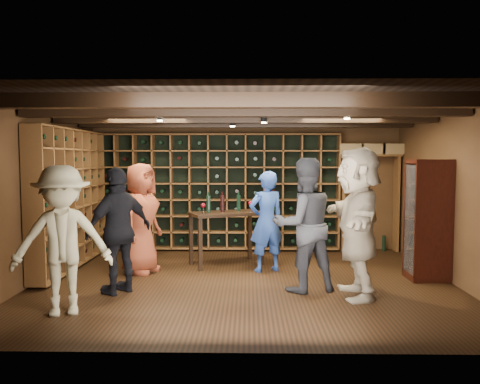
{
  "coord_description": "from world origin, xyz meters",
  "views": [
    {
      "loc": [
        0.07,
        -6.7,
        1.8
      ],
      "look_at": [
        -0.06,
        0.2,
        1.3
      ],
      "focal_mm": 35.0,
      "sensor_mm": 36.0,
      "label": 1
    }
  ],
  "objects_px": {
    "tasting_table": "(226,218)",
    "man_grey_suit": "(304,225)",
    "display_cabinet": "(427,222)",
    "guest_red_floral": "(141,218)",
    "guest_woman_black": "(119,230)",
    "man_blue_shirt": "(266,221)",
    "guest_khaki": "(62,240)",
    "guest_beige": "(358,222)"
  },
  "relations": [
    {
      "from": "guest_red_floral",
      "to": "tasting_table",
      "type": "distance_m",
      "value": 1.42
    },
    {
      "from": "display_cabinet",
      "to": "guest_beige",
      "type": "height_order",
      "value": "guest_beige"
    },
    {
      "from": "man_blue_shirt",
      "to": "guest_beige",
      "type": "xyz_separation_m",
      "value": [
        1.13,
        -1.33,
        0.17
      ]
    },
    {
      "from": "man_grey_suit",
      "to": "guest_red_floral",
      "type": "bearing_deg",
      "value": -38.42
    },
    {
      "from": "guest_khaki",
      "to": "guest_red_floral",
      "type": "bearing_deg",
      "value": 58.79
    },
    {
      "from": "man_grey_suit",
      "to": "guest_red_floral",
      "type": "xyz_separation_m",
      "value": [
        -2.43,
        0.97,
        -0.04
      ]
    },
    {
      "from": "man_blue_shirt",
      "to": "guest_woman_black",
      "type": "xyz_separation_m",
      "value": [
        -2.0,
        -1.23,
        0.04
      ]
    },
    {
      "from": "guest_khaki",
      "to": "guest_beige",
      "type": "relative_size",
      "value": 0.88
    },
    {
      "from": "display_cabinet",
      "to": "guest_red_floral",
      "type": "height_order",
      "value": "display_cabinet"
    },
    {
      "from": "guest_khaki",
      "to": "tasting_table",
      "type": "distance_m",
      "value": 3.09
    },
    {
      "from": "guest_woman_black",
      "to": "man_blue_shirt",
      "type": "bearing_deg",
      "value": 161.01
    },
    {
      "from": "guest_woman_black",
      "to": "guest_khaki",
      "type": "bearing_deg",
      "value": 13.59
    },
    {
      "from": "guest_woman_black",
      "to": "display_cabinet",
      "type": "bearing_deg",
      "value": 139.53
    },
    {
      "from": "display_cabinet",
      "to": "guest_khaki",
      "type": "xyz_separation_m",
      "value": [
        -4.78,
        -1.65,
        0.0
      ]
    },
    {
      "from": "display_cabinet",
      "to": "guest_red_floral",
      "type": "bearing_deg",
      "value": 175.65
    },
    {
      "from": "man_grey_suit",
      "to": "guest_woman_black",
      "type": "distance_m",
      "value": 2.47
    },
    {
      "from": "tasting_table",
      "to": "man_grey_suit",
      "type": "bearing_deg",
      "value": -77.81
    },
    {
      "from": "tasting_table",
      "to": "man_blue_shirt",
      "type": "bearing_deg",
      "value": -57.83
    },
    {
      "from": "man_grey_suit",
      "to": "tasting_table",
      "type": "distance_m",
      "value": 1.9
    },
    {
      "from": "man_blue_shirt",
      "to": "guest_khaki",
      "type": "distance_m",
      "value": 3.2
    },
    {
      "from": "tasting_table",
      "to": "guest_woman_black",
      "type": "bearing_deg",
      "value": -152.85
    },
    {
      "from": "guest_woman_black",
      "to": "guest_beige",
      "type": "bearing_deg",
      "value": 127.6
    },
    {
      "from": "guest_beige",
      "to": "tasting_table",
      "type": "xyz_separation_m",
      "value": [
        -1.79,
        1.77,
        -0.18
      ]
    },
    {
      "from": "man_blue_shirt",
      "to": "man_grey_suit",
      "type": "bearing_deg",
      "value": 90.16
    },
    {
      "from": "display_cabinet",
      "to": "guest_woman_black",
      "type": "xyz_separation_m",
      "value": [
        -4.36,
        -0.78,
        -0.02
      ]
    },
    {
      "from": "guest_woman_black",
      "to": "guest_khaki",
      "type": "height_order",
      "value": "guest_khaki"
    },
    {
      "from": "guest_red_floral",
      "to": "man_grey_suit",
      "type": "bearing_deg",
      "value": -93.04
    },
    {
      "from": "guest_red_floral",
      "to": "guest_beige",
      "type": "relative_size",
      "value": 0.88
    },
    {
      "from": "man_blue_shirt",
      "to": "guest_woman_black",
      "type": "bearing_deg",
      "value": 8.73
    },
    {
      "from": "display_cabinet",
      "to": "guest_woman_black",
      "type": "distance_m",
      "value": 4.43
    },
    {
      "from": "man_grey_suit",
      "to": "guest_woman_black",
      "type": "bearing_deg",
      "value": -13.34
    },
    {
      "from": "display_cabinet",
      "to": "guest_red_floral",
      "type": "relative_size",
      "value": 1.02
    },
    {
      "from": "man_blue_shirt",
      "to": "man_grey_suit",
      "type": "distance_m",
      "value": 1.19
    },
    {
      "from": "display_cabinet",
      "to": "man_grey_suit",
      "type": "xyz_separation_m",
      "value": [
        -1.9,
        -0.64,
        0.05
      ]
    },
    {
      "from": "display_cabinet",
      "to": "guest_khaki",
      "type": "relative_size",
      "value": 1.02
    },
    {
      "from": "guest_red_floral",
      "to": "guest_woman_black",
      "type": "distance_m",
      "value": 1.11
    },
    {
      "from": "tasting_table",
      "to": "guest_red_floral",
      "type": "bearing_deg",
      "value": 179.1
    },
    {
      "from": "guest_khaki",
      "to": "guest_beige",
      "type": "xyz_separation_m",
      "value": [
        3.55,
        0.77,
        0.11
      ]
    },
    {
      "from": "man_blue_shirt",
      "to": "guest_khaki",
      "type": "xyz_separation_m",
      "value": [
        -2.42,
        -2.1,
        0.06
      ]
    },
    {
      "from": "man_blue_shirt",
      "to": "guest_khaki",
      "type": "height_order",
      "value": "guest_khaki"
    },
    {
      "from": "man_blue_shirt",
      "to": "guest_khaki",
      "type": "relative_size",
      "value": 0.93
    },
    {
      "from": "man_blue_shirt",
      "to": "guest_beige",
      "type": "distance_m",
      "value": 1.76
    }
  ]
}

